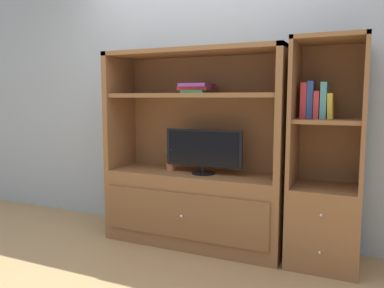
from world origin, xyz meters
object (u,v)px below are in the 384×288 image
at_px(magazine_stack, 197,88).
at_px(media_console, 195,184).
at_px(upright_book_row, 316,102).
at_px(potted_plant, 170,162).
at_px(bookshelf_tall, 325,194).
at_px(tv_monitor, 203,150).

bearing_deg(magazine_stack, media_console, 172.43).
bearing_deg(upright_book_row, potted_plant, 179.56).
bearing_deg(potted_plant, media_console, -0.39).
height_order(magazine_stack, upright_book_row, upright_book_row).
xyz_separation_m(media_console, upright_book_row, (0.98, -0.01, 0.71)).
xyz_separation_m(potted_plant, upright_book_row, (1.21, -0.01, 0.53)).
distance_m(media_console, upright_book_row, 1.21).
xyz_separation_m(media_console, magazine_stack, (0.02, -0.00, 0.82)).
height_order(potted_plant, bookshelf_tall, bookshelf_tall).
relative_size(media_console, upright_book_row, 6.01).
height_order(tv_monitor, bookshelf_tall, bookshelf_tall).
distance_m(bookshelf_tall, upright_book_row, 0.69).
relative_size(magazine_stack, upright_book_row, 1.16).
xyz_separation_m(magazine_stack, bookshelf_tall, (1.04, 0.01, -0.79)).
bearing_deg(tv_monitor, magazine_stack, 155.92).
distance_m(magazine_stack, upright_book_row, 0.96).
distance_m(tv_monitor, upright_book_row, 0.97).
bearing_deg(upright_book_row, media_console, 179.55).
height_order(bookshelf_tall, upright_book_row, bookshelf_tall).
xyz_separation_m(media_console, tv_monitor, (0.09, -0.03, 0.31)).
height_order(media_console, upright_book_row, media_console).
bearing_deg(media_console, magazine_stack, -7.57).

